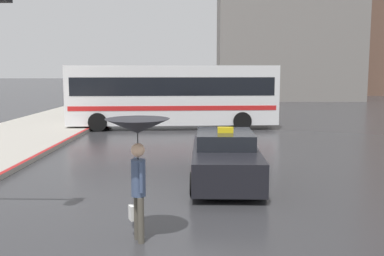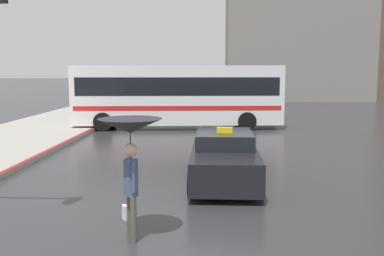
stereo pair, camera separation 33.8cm
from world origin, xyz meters
name	(u,v)px [view 1 (the left image)]	position (x,y,z in m)	size (l,w,h in m)	color
taxi	(225,158)	(1.37, 7.25, 0.67)	(1.91, 4.64, 1.56)	black
city_bus	(173,94)	(-0.89, 18.92, 1.86)	(11.21, 3.42, 3.36)	silver
pedestrian_with_umbrella	(138,139)	(-0.44, 2.72, 1.92)	(1.17, 1.17, 2.29)	#4C473D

